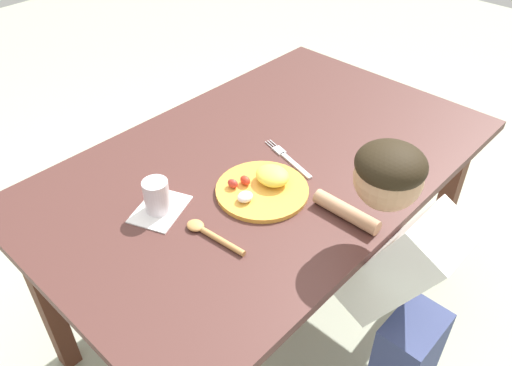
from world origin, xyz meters
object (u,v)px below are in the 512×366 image
object	(u,v)px
drinking_cup	(157,196)
person	(398,301)
fork	(288,159)
spoon	(209,233)
plate	(264,186)

from	to	relation	value
drinking_cup	person	distance (m)	0.70
fork	spoon	bearing A→B (deg)	114.30
fork	spoon	size ratio (longest dim) A/B	1.19
person	plate	bearing A→B (deg)	98.70
drinking_cup	plate	bearing A→B (deg)	-30.59
fork	person	distance (m)	0.52
drinking_cup	person	world-z (taller)	person
plate	drinking_cup	distance (m)	0.30
spoon	plate	bearing A→B (deg)	-90.02
plate	drinking_cup	world-z (taller)	drinking_cup
drinking_cup	fork	bearing A→B (deg)	-14.30
fork	person	xyz separation A→B (m)	(-0.10, -0.47, -0.19)
spoon	person	world-z (taller)	person
fork	drinking_cup	distance (m)	0.43
person	spoon	bearing A→B (deg)	125.79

